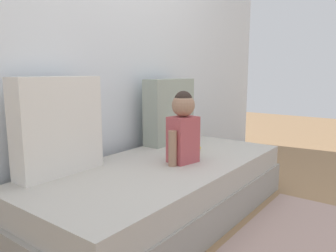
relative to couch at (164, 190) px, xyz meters
name	(u,v)px	position (x,y,z in m)	size (l,w,h in m)	color
ground_plane	(164,216)	(0.00, 0.00, -0.19)	(12.00, 12.00, 0.00)	#93704C
back_wall	(101,57)	(0.00, 0.60, 0.92)	(5.23, 0.10, 2.22)	silver
couch	(164,190)	(0.00, 0.00, 0.00)	(2.03, 0.93, 0.39)	#9C978F
throw_pillow_left	(58,126)	(-0.56, 0.37, 0.49)	(0.54, 0.16, 0.59)	silver
throw_pillow_right	(169,111)	(0.56, 0.37, 0.47)	(0.53, 0.16, 0.56)	#99A393
toddler	(183,127)	(0.10, -0.09, 0.44)	(0.30, 0.18, 0.49)	#B24C51
banana	(194,149)	(0.39, 0.01, 0.22)	(0.17, 0.04, 0.04)	yellow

